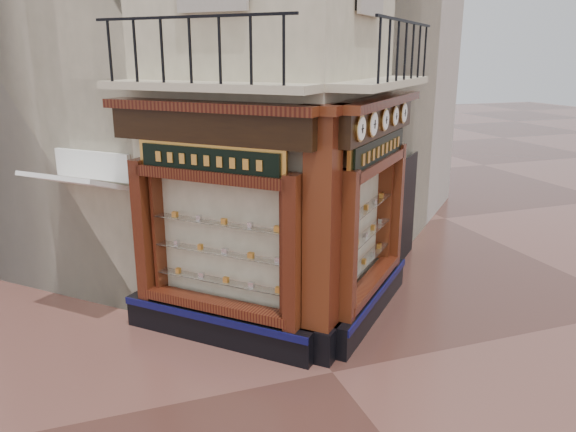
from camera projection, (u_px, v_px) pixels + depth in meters
name	position (u px, v px, depth m)	size (l,w,h in m)	color
ground	(332.00, 372.00, 8.53)	(80.00, 80.00, 0.00)	#492922
neighbour_left	(106.00, 19.00, 14.02)	(8.00, 8.00, 11.00)	#B1A69A
neighbour_right	(292.00, 23.00, 15.62)	(8.00, 8.00, 11.00)	#B1A69A
shopfront_left	(214.00, 229.00, 8.95)	(2.86, 2.86, 3.98)	black
shopfront_right	(372.00, 213.00, 9.86)	(2.86, 2.86, 3.98)	black
corner_pilaster	(322.00, 241.00, 8.44)	(0.85, 0.85, 3.98)	black
balcony	(299.00, 84.00, 8.71)	(5.94, 2.97, 1.03)	beige
clock_a	(360.00, 129.00, 8.12)	(0.31, 0.31, 0.39)	#BD913F
clock_b	(373.00, 124.00, 8.65)	(0.33, 0.33, 0.41)	#BD913F
clock_c	(385.00, 120.00, 9.22)	(0.30, 0.30, 0.37)	#BD913F
clock_d	(395.00, 116.00, 9.77)	(0.28, 0.28, 0.35)	#BD913F
clock_e	(403.00, 113.00, 10.30)	(0.31, 0.31, 0.39)	#BD913F
awning	(89.00, 316.00, 10.36)	(1.68, 1.01, 0.08)	white
signboard_left	(209.00, 160.00, 8.57)	(1.90, 1.90, 0.51)	gold
signboard_right	(379.00, 150.00, 9.52)	(2.15, 2.15, 0.58)	gold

